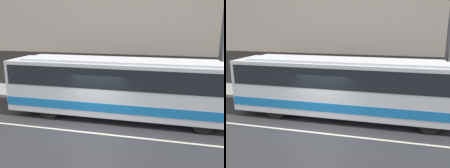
% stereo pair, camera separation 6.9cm
% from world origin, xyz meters
% --- Properties ---
extents(ground_plane, '(60.00, 60.00, 0.00)m').
position_xyz_m(ground_plane, '(0.00, 0.00, 0.00)').
color(ground_plane, '#2D2D30').
extents(sidewalk, '(60.00, 2.96, 0.15)m').
position_xyz_m(sidewalk, '(0.00, 5.48, 0.07)').
color(sidewalk, gray).
rests_on(sidewalk, ground_plane).
extents(building_facade, '(60.00, 0.35, 12.37)m').
position_xyz_m(building_facade, '(0.00, 7.10, 5.98)').
color(building_facade, '#B7A899').
rests_on(building_facade, ground_plane).
extents(lane_stripe, '(54.00, 0.14, 0.01)m').
position_xyz_m(lane_stripe, '(0.00, 0.00, 0.00)').
color(lane_stripe, beige).
rests_on(lane_stripe, ground_plane).
extents(transit_bus, '(11.66, 2.48, 3.15)m').
position_xyz_m(transit_bus, '(0.77, 2.23, 1.78)').
color(transit_bus, silver).
rests_on(transit_bus, ground_plane).
extents(utility_pole_near, '(0.30, 0.30, 8.56)m').
position_xyz_m(utility_pole_near, '(6.06, 4.56, 4.43)').
color(utility_pole_near, '#4C4C4F').
rests_on(utility_pole_near, sidewalk).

